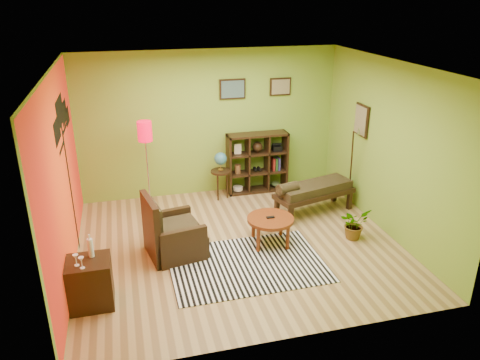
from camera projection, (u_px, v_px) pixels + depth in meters
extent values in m
plane|color=tan|center=(239.00, 245.00, 7.46)|extent=(5.00, 5.00, 0.00)
cube|color=#7FAA35|center=(210.00, 124.00, 8.96)|extent=(5.00, 0.04, 2.80)
cube|color=#7FAA35|center=(291.00, 233.00, 4.92)|extent=(5.00, 0.04, 2.80)
cube|color=#7FAA35|center=(61.00, 178.00, 6.36)|extent=(0.04, 4.50, 2.80)
cube|color=#7FAA35|center=(389.00, 149.00, 7.52)|extent=(0.04, 4.50, 2.80)
cube|color=white|center=(238.00, 66.00, 6.41)|extent=(5.00, 4.50, 0.04)
cube|color=#EF4012|center=(62.00, 178.00, 6.36)|extent=(0.01, 4.45, 2.75)
cube|color=black|center=(70.00, 186.00, 6.99)|extent=(0.01, 0.14, 2.10)
cube|color=black|center=(57.00, 131.00, 6.17)|extent=(0.01, 0.65, 0.32)
cube|color=black|center=(60.00, 111.00, 6.61)|extent=(0.01, 0.85, 0.40)
cube|color=black|center=(64.00, 112.00, 7.11)|extent=(0.01, 0.70, 0.32)
cube|color=black|center=(67.00, 116.00, 7.48)|extent=(0.01, 0.50, 0.26)
cube|color=black|center=(233.00, 89.00, 8.79)|extent=(0.50, 0.03, 0.38)
cube|color=slate|center=(233.00, 89.00, 8.77)|extent=(0.44, 0.01, 0.32)
cube|color=black|center=(280.00, 87.00, 9.01)|extent=(0.42, 0.03, 0.34)
cube|color=#998E64|center=(281.00, 87.00, 8.99)|extent=(0.36, 0.01, 0.28)
cube|color=black|center=(362.00, 120.00, 8.22)|extent=(0.03, 0.44, 0.56)
cube|color=#998E64|center=(360.00, 120.00, 8.22)|extent=(0.01, 0.38, 0.50)
cylinder|color=black|center=(351.00, 167.00, 8.52)|extent=(0.23, 0.34, 1.46)
cone|color=silver|center=(359.00, 130.00, 8.11)|extent=(0.08, 0.09, 0.16)
cube|color=white|center=(247.00, 264.00, 6.92)|extent=(2.28, 1.58, 0.01)
cylinder|color=maroon|center=(270.00, 219.00, 7.35)|extent=(0.74, 0.74, 0.05)
cylinder|color=maroon|center=(281.00, 224.00, 7.68)|extent=(0.06, 0.06, 0.40)
cylinder|color=maroon|center=(253.00, 226.00, 7.62)|extent=(0.06, 0.06, 0.40)
cylinder|color=maroon|center=(288.00, 238.00, 7.26)|extent=(0.06, 0.06, 0.40)
cylinder|color=maroon|center=(258.00, 240.00, 7.20)|extent=(0.06, 0.06, 0.40)
cube|color=black|center=(270.00, 217.00, 7.34)|extent=(0.13, 0.05, 0.02)
cube|color=black|center=(177.00, 242.00, 7.17)|extent=(0.91, 0.90, 0.36)
cube|color=black|center=(151.00, 229.00, 6.91)|extent=(0.23, 0.77, 0.98)
cube|color=black|center=(184.00, 247.00, 6.83)|extent=(0.72, 0.22, 0.57)
cube|color=black|center=(169.00, 226.00, 7.44)|extent=(0.72, 0.22, 0.57)
cube|color=#FFD978|center=(177.00, 228.00, 7.09)|extent=(0.73, 0.71, 0.13)
cube|color=#FFD978|center=(155.00, 217.00, 6.87)|extent=(0.18, 0.58, 0.45)
cube|color=black|center=(90.00, 283.00, 5.94)|extent=(0.54, 0.49, 0.64)
cylinder|color=white|center=(91.00, 248.00, 5.87)|extent=(0.07, 0.07, 0.25)
cylinder|color=white|center=(89.00, 237.00, 5.81)|extent=(0.02, 0.02, 0.07)
cylinder|color=white|center=(77.00, 265.00, 5.72)|extent=(0.06, 0.06, 0.01)
cylinder|color=white|center=(76.00, 262.00, 5.70)|extent=(0.01, 0.01, 0.09)
cone|color=white|center=(75.00, 257.00, 5.67)|extent=(0.07, 0.07, 0.06)
cylinder|color=white|center=(82.00, 268.00, 5.66)|extent=(0.06, 0.06, 0.01)
cylinder|color=white|center=(82.00, 264.00, 5.64)|extent=(0.01, 0.01, 0.09)
cone|color=white|center=(81.00, 259.00, 5.61)|extent=(0.07, 0.07, 0.06)
cylinder|color=silver|center=(151.00, 211.00, 8.56)|extent=(0.26, 0.26, 0.03)
cylinder|color=silver|center=(148.00, 172.00, 8.27)|extent=(0.02, 0.02, 1.58)
cylinder|color=red|center=(145.00, 131.00, 7.99)|extent=(0.25, 0.25, 0.35)
cylinder|color=black|center=(221.00, 171.00, 8.94)|extent=(0.38, 0.38, 0.04)
cylinder|color=black|center=(227.00, 185.00, 9.06)|extent=(0.03, 0.03, 0.54)
cylinder|color=black|center=(218.00, 183.00, 9.15)|extent=(0.03, 0.03, 0.54)
cylinder|color=black|center=(218.00, 188.00, 8.95)|extent=(0.03, 0.03, 0.54)
cylinder|color=gold|center=(221.00, 170.00, 8.93)|extent=(0.10, 0.10, 0.02)
cylinder|color=gold|center=(221.00, 167.00, 8.91)|extent=(0.02, 0.02, 0.10)
sphere|color=#214BB5|center=(220.00, 159.00, 8.84)|extent=(0.24, 0.24, 0.24)
cube|color=black|center=(229.00, 165.00, 9.13)|extent=(0.04, 0.35, 1.20)
cube|color=black|center=(285.00, 160.00, 9.40)|extent=(0.04, 0.35, 1.20)
cube|color=black|center=(257.00, 190.00, 9.49)|extent=(1.20, 0.35, 0.04)
cube|color=black|center=(258.00, 135.00, 9.05)|extent=(1.20, 0.35, 0.04)
cube|color=black|center=(248.00, 164.00, 9.22)|extent=(0.03, 0.33, 1.12)
cube|color=black|center=(267.00, 162.00, 9.32)|extent=(0.03, 0.33, 1.12)
cube|color=black|center=(257.00, 172.00, 9.34)|extent=(1.12, 0.33, 0.03)
cube|color=black|center=(257.00, 153.00, 9.19)|extent=(1.12, 0.33, 0.03)
cylinder|color=beige|center=(238.00, 188.00, 9.37)|extent=(0.20, 0.20, 0.07)
sphere|color=black|center=(257.00, 147.00, 9.15)|extent=(0.20, 0.20, 0.20)
cube|color=black|center=(277.00, 148.00, 9.26)|extent=(0.18, 0.15, 0.10)
cylinder|color=black|center=(255.00, 169.00, 9.31)|extent=(0.06, 0.12, 0.06)
cylinder|color=black|center=(259.00, 169.00, 9.33)|extent=(0.06, 0.12, 0.06)
ellipsoid|color=#384C26|center=(276.00, 184.00, 9.55)|extent=(0.18, 0.18, 0.09)
cylinder|color=brown|center=(238.00, 169.00, 9.21)|extent=(0.12, 0.12, 0.18)
cube|color=beige|center=(238.00, 149.00, 9.06)|extent=(0.14, 0.03, 0.20)
cube|color=maroon|center=(273.00, 164.00, 9.37)|extent=(0.04, 0.18, 0.26)
cube|color=#1E4C1E|center=(276.00, 164.00, 9.38)|extent=(0.04, 0.18, 0.26)
cube|color=navy|center=(278.00, 164.00, 9.39)|extent=(0.04, 0.18, 0.26)
cube|color=black|center=(314.00, 193.00, 8.43)|extent=(1.58, 0.89, 0.09)
cube|color=#FFD978|center=(315.00, 187.00, 8.39)|extent=(1.46, 0.81, 0.15)
cylinder|color=#FFD978|center=(288.00, 188.00, 8.08)|extent=(0.41, 0.28, 0.19)
cube|color=black|center=(334.00, 193.00, 8.98)|extent=(0.09, 0.09, 0.33)
cube|color=black|center=(277.00, 207.00, 8.38)|extent=(0.09, 0.09, 0.33)
cube|color=black|center=(349.00, 201.00, 8.64)|extent=(0.09, 0.09, 0.33)
cube|color=black|center=(291.00, 216.00, 8.04)|extent=(0.09, 0.09, 0.33)
imported|color=#26661E|center=(354.00, 227.00, 7.61)|extent=(0.63, 0.66, 0.40)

